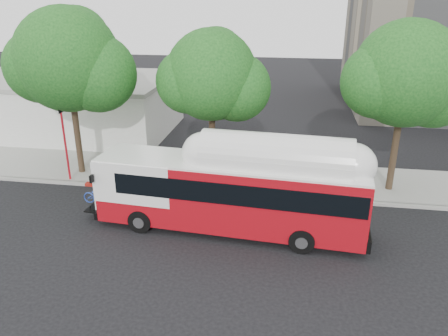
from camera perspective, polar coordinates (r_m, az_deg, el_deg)
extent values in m
plane|color=black|center=(20.52, -1.79, -8.07)|extent=(120.00, 120.00, 0.00)
cube|color=gray|center=(26.24, 0.84, -0.93)|extent=(60.00, 5.00, 0.15)
cube|color=gray|center=(23.89, -0.06, -3.31)|extent=(60.00, 0.30, 0.15)
cube|color=maroon|center=(24.50, -7.01, -2.81)|extent=(10.00, 0.32, 0.16)
cylinder|color=#2D2116|center=(27.07, -18.75, 5.26)|extent=(0.36, 0.36, 6.08)
sphere|color=#134416|center=(26.32, -19.76, 13.20)|extent=(5.80, 5.80, 5.80)
sphere|color=#134416|center=(25.89, -16.16, 11.78)|extent=(4.35, 4.35, 4.35)
cylinder|color=#2D2116|center=(25.02, -1.57, 4.36)|extent=(0.36, 0.36, 5.44)
sphere|color=#134416|center=(24.22, -1.65, 12.06)|extent=(5.00, 5.00, 5.00)
sphere|color=#134416|center=(24.33, 1.69, 10.47)|extent=(3.75, 3.75, 3.75)
cylinder|color=#2D2116|center=(25.02, 21.52, 3.20)|extent=(0.36, 0.36, 5.76)
sphere|color=#134416|center=(24.21, 22.70, 11.29)|extent=(5.40, 5.40, 5.40)
sphere|color=#134416|center=(24.90, 25.71, 9.38)|extent=(4.05, 4.05, 4.05)
cube|color=silver|center=(36.88, -19.61, 7.68)|extent=(16.00, 10.00, 4.00)
cube|color=gray|center=(36.47, -20.03, 10.87)|extent=(16.20, 10.20, 0.30)
cube|color=#A30B14|center=(19.74, 0.71, -3.42)|extent=(12.20, 3.56, 2.91)
cube|color=black|center=(19.40, 2.17, -1.96)|extent=(11.00, 3.52, 0.95)
cube|color=white|center=(19.15, 0.73, 0.63)|extent=(12.19, 3.48, 0.10)
cube|color=white|center=(18.75, 6.72, 0.85)|extent=(6.56, 2.51, 0.55)
cube|color=black|center=(22.55, -15.84, -4.61)|extent=(0.94, 1.86, 0.06)
imported|color=#223FA0|center=(22.35, -15.97, -3.50)|extent=(0.74, 1.76, 0.90)
cylinder|color=red|center=(26.38, -19.95, 2.48)|extent=(0.12, 0.12, 4.14)
cube|color=black|center=(25.79, -20.57, 7.03)|extent=(0.05, 0.41, 0.26)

